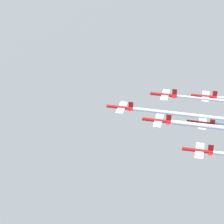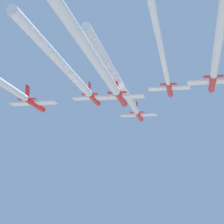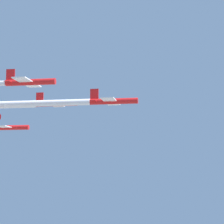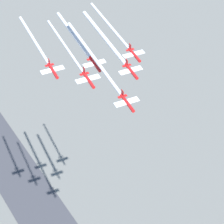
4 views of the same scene
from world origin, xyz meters
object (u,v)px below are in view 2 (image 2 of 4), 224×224
at_px(jet_1, 93,98).
at_px(jet_3, 34,103).
at_px(jet_4, 120,97).
at_px(jet_2, 169,89).
at_px(jet_5, 212,82).
at_px(jet_0, 139,115).

distance_m(jet_1, jet_3, 15.81).
relative_size(jet_3, jet_4, 1.00).
distance_m(jet_2, jet_5, 15.58).
bearing_deg(jet_1, jet_0, 59.53).
height_order(jet_1, jet_5, jet_1).
xyz_separation_m(jet_1, jet_2, (-13.84, -7.05, 1.25)).
height_order(jet_3, jet_4, jet_4).
xyz_separation_m(jet_1, jet_3, (0.93, 15.29, -3.92)).
relative_size(jet_2, jet_4, 1.00).
xyz_separation_m(jet_1, jet_4, (-12.91, 8.24, -3.51)).
xyz_separation_m(jet_0, jet_1, (0.93, 15.29, 1.15)).
bearing_deg(jet_4, jet_0, 90.00).
bearing_deg(jet_4, jet_3, 180.00).
bearing_deg(jet_5, jet_0, 120.47).
distance_m(jet_0, jet_1, 15.36).
distance_m(jet_0, jet_2, 15.50).
distance_m(jet_1, jet_5, 26.83).
bearing_deg(jet_0, jet_5, -59.53).
relative_size(jet_1, jet_2, 1.00).
height_order(jet_0, jet_5, jet_0).
height_order(jet_1, jet_3, jet_1).
bearing_deg(jet_3, jet_0, 59.53).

